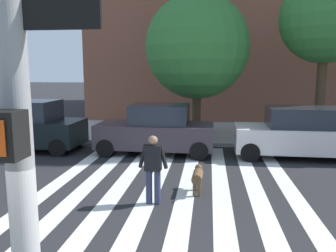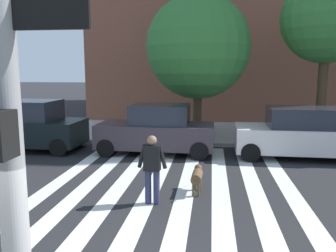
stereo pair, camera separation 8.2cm
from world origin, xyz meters
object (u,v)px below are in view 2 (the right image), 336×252
(dog_on_leash, at_px, (197,176))
(pedestrian_dog_walker, at_px, (152,166))
(street_tree_middle, at_px, (327,18))
(street_tree_nearest, at_px, (198,47))
(parked_car_behind_first, at_px, (157,130))
(parked_car_near_curb, at_px, (25,126))
(parked_car_third_in_line, at_px, (301,133))

(dog_on_leash, bearing_deg, pedestrian_dog_walker, -138.08)
(dog_on_leash, bearing_deg, street_tree_middle, 53.52)
(street_tree_nearest, bearing_deg, parked_car_behind_first, -118.82)
(street_tree_nearest, bearing_deg, parked_car_near_curb, -159.10)
(parked_car_near_curb, relative_size, street_tree_middle, 0.68)
(parked_car_behind_first, bearing_deg, street_tree_middle, 20.71)
(parked_car_third_in_line, distance_m, street_tree_middle, 5.15)
(parked_car_near_curb, height_order, street_tree_middle, street_tree_middle)
(parked_car_near_curb, relative_size, dog_on_leash, 4.34)
(parked_car_third_in_line, relative_size, pedestrian_dog_walker, 2.79)
(parked_car_third_in_line, relative_size, street_tree_nearest, 0.74)
(parked_car_near_curb, height_order, pedestrian_dog_walker, parked_car_near_curb)
(parked_car_behind_first, distance_m, dog_on_leash, 4.48)
(dog_on_leash, bearing_deg, parked_car_third_in_line, 49.29)
(street_tree_middle, bearing_deg, parked_car_third_in_line, -118.32)
(parked_car_behind_first, xyz_separation_m, street_tree_nearest, (1.41, 2.56, 3.22))
(parked_car_behind_first, xyz_separation_m, street_tree_middle, (6.58, 2.49, 4.31))
(parked_car_near_curb, distance_m, street_tree_nearest, 7.84)
(parked_car_near_curb, bearing_deg, street_tree_middle, 11.84)
(parked_car_near_curb, xyz_separation_m, street_tree_nearest, (6.70, 2.56, 3.18))
(parked_car_behind_first, relative_size, pedestrian_dog_walker, 2.67)
(parked_car_near_curb, relative_size, parked_car_third_in_line, 1.03)
(parked_car_behind_first, relative_size, street_tree_nearest, 0.70)
(pedestrian_dog_walker, bearing_deg, parked_car_third_in_line, 47.83)
(parked_car_third_in_line, height_order, pedestrian_dog_walker, parked_car_third_in_line)
(street_tree_middle, distance_m, pedestrian_dog_walker, 10.46)
(parked_car_behind_first, bearing_deg, street_tree_nearest, 61.18)
(parked_car_behind_first, bearing_deg, pedestrian_dog_walker, -82.21)
(street_tree_nearest, relative_size, dog_on_leash, 5.75)
(street_tree_nearest, distance_m, pedestrian_dog_walker, 8.26)
(parked_car_behind_first, distance_m, pedestrian_dog_walker, 5.07)
(street_tree_nearest, bearing_deg, pedestrian_dog_walker, -95.42)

